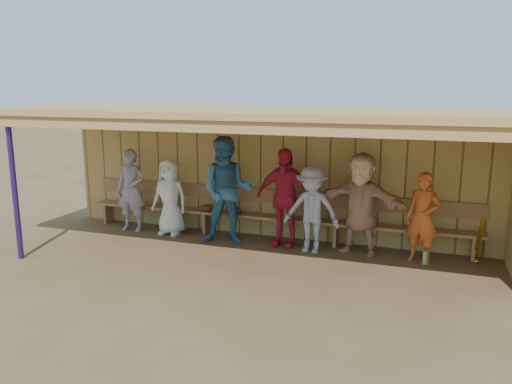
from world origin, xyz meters
TOP-DOWN VIEW (x-y plane):
  - ground at (0.00, 0.00)m, footprint 90.00×90.00m
  - player_a at (-2.77, 0.70)m, footprint 0.63×0.43m
  - player_b at (-1.91, 0.72)m, footprint 0.74×0.50m
  - player_c at (-0.64, 0.57)m, footprint 1.12×0.97m
  - player_d at (0.39, 0.74)m, footprint 1.08×0.52m
  - player_e at (0.94, 0.57)m, footprint 1.00×0.60m
  - player_f at (1.75, 0.77)m, footprint 1.71×0.83m
  - player_g at (2.77, 0.66)m, footprint 0.64×0.52m
  - dugout_structure at (0.39, 0.69)m, footprint 8.80×3.20m
  - bench at (0.00, 1.12)m, footprint 7.60×0.34m
  - dugout_equipment at (-0.75, 0.99)m, footprint 6.85×0.62m

SIDE VIEW (x-z plane):
  - ground at x=0.00m, z-range 0.00..0.00m
  - dugout_equipment at x=-0.75m, z-range 0.09..0.89m
  - bench at x=0.00m, z-range 0.06..0.99m
  - player_b at x=-1.91m, z-range 0.00..1.49m
  - player_g at x=2.77m, z-range 0.00..1.50m
  - player_e at x=0.94m, z-range 0.00..1.52m
  - player_a at x=-2.77m, z-range 0.00..1.65m
  - player_f at x=1.75m, z-range 0.00..1.77m
  - player_d at x=0.39m, z-range 0.00..1.79m
  - player_c at x=-0.64m, z-range 0.00..1.98m
  - dugout_structure at x=0.39m, z-range 0.44..2.94m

